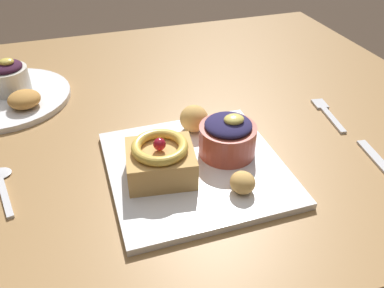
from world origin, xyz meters
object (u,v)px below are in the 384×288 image
berry_ramekin (228,136)px  fritter_middle (194,118)px  fritter_front (243,182)px  front_plate (196,168)px  spoon (1,183)px  back_pastry (24,99)px  back_plate (5,98)px  cake_slice (157,160)px  back_ramekin (8,77)px  fork (327,113)px

berry_ramekin → fritter_middle: 0.09m
fritter_front → front_plate: bearing=120.1°
spoon → fritter_middle: bearing=-95.5°
berry_ramekin → back_pastry: berry_ramekin is taller
back_plate → cake_slice: bearing=-55.1°
fritter_middle → back_pastry: size_ratio=0.82×
front_plate → berry_ramekin: berry_ramekin is taller
back_pastry → back_plate: bearing=125.7°
berry_ramekin → back_ramekin: same height
back_ramekin → spoon: bearing=-91.1°
front_plate → cake_slice: size_ratio=2.42×
fritter_front → back_plate: bearing=130.0°
back_plate → back_pastry: (0.04, -0.06, 0.02)m
front_plate → back_pastry: size_ratio=4.38×
front_plate → spoon: 0.31m
front_plate → fritter_middle: (0.03, 0.10, 0.03)m
front_plate → back_plate: same height
back_plate → spoon: bearing=-88.4°
front_plate → fritter_front: bearing=-59.9°
cake_slice → fritter_middle: cake_slice is taller
spoon → back_ramekin: bearing=-13.1°
fritter_middle → back_plate: 0.42m
back_plate → fork: 0.67m
fritter_front → back_plate: 0.55m
berry_ramekin → spoon: bearing=172.9°
back_plate → back_ramekin: 0.04m
cake_slice → berry_ramekin: bearing=10.5°
cake_slice → berry_ramekin: size_ratio=1.21×
berry_ramekin → back_ramekin: (-0.36, 0.35, -0.00)m
cake_slice → fritter_middle: size_ratio=2.22×
cake_slice → fork: 0.39m
back_pastry → fork: (0.57, -0.19, -0.03)m
fork → front_plate: bearing=115.0°
berry_ramekin → fritter_middle: berry_ramekin is taller
fritter_front → fritter_middle: 0.18m
cake_slice → back_ramekin: size_ratio=1.36×
berry_ramekin → back_plate: (-0.37, 0.33, -0.04)m
back_pastry → spoon: size_ratio=0.50×
cake_slice → berry_ramekin: 0.13m
fork → spoon: size_ratio=1.01×
front_plate → berry_ramekin: (0.06, 0.02, 0.04)m
cake_slice → back_plate: 0.43m
berry_ramekin → spoon: berry_ramekin is taller
back_plate → fork: bearing=-22.5°
front_plate → fritter_front: fritter_front is taller
fork → spoon: same height
back_ramekin → berry_ramekin: bearing=-44.2°
fritter_front → back_ramekin: back_ramekin is taller
fritter_front → back_plate: (-0.36, 0.42, -0.02)m
fork → back_plate: bearing=76.5°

